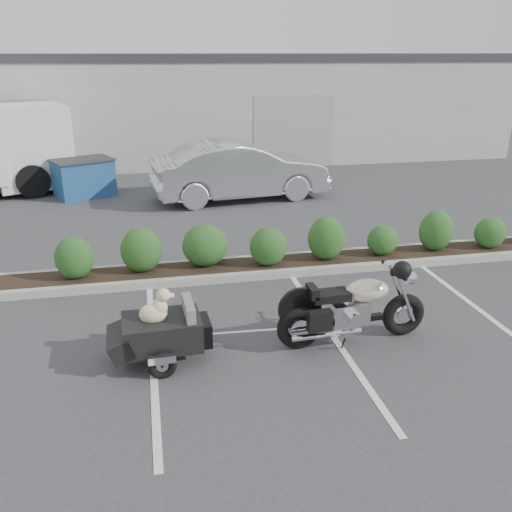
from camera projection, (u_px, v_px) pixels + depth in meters
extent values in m
plane|color=#38383A|center=(248.00, 325.00, 8.57)|extent=(90.00, 90.00, 0.00)
cube|color=#9E9E93|center=(277.00, 266.00, 10.74)|extent=(12.00, 1.00, 0.15)
cube|color=#9EA099|center=(174.00, 102.00, 23.44)|extent=(26.00, 10.00, 4.00)
torus|color=black|center=(299.00, 327.00, 7.80)|extent=(0.68, 0.20, 0.67)
torus|color=black|center=(403.00, 315.00, 8.18)|extent=(0.68, 0.20, 0.67)
cylinder|color=silver|center=(299.00, 327.00, 7.80)|extent=(0.29, 0.13, 0.28)
cylinder|color=silver|center=(403.00, 315.00, 8.18)|extent=(0.25, 0.11, 0.24)
cylinder|color=silver|center=(405.00, 295.00, 7.94)|extent=(0.44, 0.07, 0.89)
cylinder|color=silver|center=(398.00, 290.00, 8.12)|extent=(0.44, 0.07, 0.89)
cylinder|color=silver|center=(394.00, 270.00, 7.86)|extent=(0.07, 0.70, 0.03)
cylinder|color=silver|center=(410.00, 278.00, 7.98)|extent=(0.13, 0.19, 0.18)
sphere|color=black|center=(402.00, 270.00, 7.54)|extent=(0.27, 0.27, 0.26)
cube|color=silver|center=(348.00, 312.00, 7.92)|extent=(0.57, 0.37, 0.34)
cube|color=black|center=(354.00, 319.00, 7.99)|extent=(0.91, 0.14, 0.08)
ellipsoid|color=beige|center=(367.00, 290.00, 7.87)|extent=(0.68, 0.40, 0.33)
cube|color=black|center=(330.00, 296.00, 7.75)|extent=(0.56, 0.33, 0.12)
cube|color=black|center=(312.00, 292.00, 7.65)|extent=(0.13, 0.31, 0.16)
cylinder|color=silver|center=(326.00, 335.00, 7.74)|extent=(1.06, 0.14, 0.09)
cylinder|color=silver|center=(318.00, 323.00, 8.07)|extent=(1.06, 0.14, 0.09)
cube|color=black|center=(320.00, 321.00, 7.52)|extent=(0.35, 0.16, 0.30)
cube|color=black|center=(162.00, 332.00, 7.43)|extent=(1.08, 0.77, 0.42)
cube|color=slate|center=(189.00, 311.00, 7.42)|extent=(0.15, 0.63, 0.30)
cube|color=slate|center=(165.00, 325.00, 7.40)|extent=(0.73, 0.65, 0.04)
cube|color=black|center=(121.00, 341.00, 7.33)|extent=(0.41, 0.74, 0.37)
cube|color=black|center=(203.00, 330.00, 7.57)|extent=(0.22, 0.51, 0.34)
torus|color=black|center=(162.00, 365.00, 7.13)|extent=(0.40, 0.13, 0.39)
torus|color=black|center=(157.00, 335.00, 7.89)|extent=(0.40, 0.13, 0.39)
cube|color=silver|center=(162.00, 360.00, 7.04)|extent=(0.36, 0.10, 0.10)
cube|color=silver|center=(156.00, 326.00, 7.90)|extent=(0.36, 0.10, 0.10)
cylinder|color=black|center=(160.00, 350.00, 7.51)|extent=(0.08, 0.90, 0.04)
cylinder|color=silver|center=(220.00, 333.00, 7.65)|extent=(0.60, 0.06, 0.04)
ellipsoid|color=beige|center=(153.00, 314.00, 7.31)|extent=(0.39, 0.27, 0.30)
ellipsoid|color=beige|center=(160.00, 308.00, 7.30)|extent=(0.23, 0.21, 0.28)
sphere|color=beige|center=(163.00, 295.00, 7.25)|extent=(0.20, 0.20, 0.19)
ellipsoid|color=beige|center=(170.00, 296.00, 7.28)|extent=(0.14, 0.09, 0.07)
sphere|color=black|center=(175.00, 295.00, 7.29)|extent=(0.04, 0.04, 0.04)
ellipsoid|color=beige|center=(160.00, 296.00, 7.18)|extent=(0.05, 0.04, 0.10)
ellipsoid|color=beige|center=(160.00, 292.00, 7.28)|extent=(0.05, 0.04, 0.10)
cylinder|color=beige|center=(163.00, 322.00, 7.32)|extent=(0.05, 0.05, 0.12)
cylinder|color=beige|center=(162.00, 318.00, 7.43)|extent=(0.05, 0.05, 0.12)
imported|color=silver|center=(240.00, 171.00, 15.64)|extent=(5.24, 2.35, 1.67)
cube|color=navy|center=(84.00, 178.00, 16.07)|extent=(1.89, 1.63, 1.06)
cube|color=#2D2D30|center=(82.00, 160.00, 15.88)|extent=(2.00, 1.74, 0.05)
cube|color=silver|center=(29.00, 145.00, 16.66)|extent=(2.88, 3.08, 2.38)
cube|color=black|center=(30.00, 156.00, 16.78)|extent=(0.78, 1.97, 1.08)
cylinder|color=black|center=(33.00, 181.00, 15.91)|extent=(1.02, 0.61, 0.97)
cylinder|color=black|center=(19.00, 167.00, 17.82)|extent=(1.02, 0.61, 0.97)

